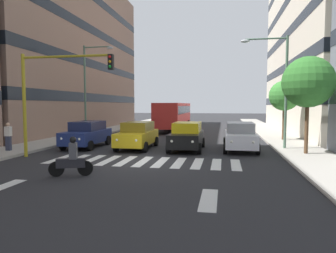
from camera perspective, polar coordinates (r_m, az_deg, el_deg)
ground_plane at (r=15.12m, az=-4.73°, el=-6.60°), size 180.00×180.00×0.00m
sidewalk_left at (r=15.29m, az=27.94°, el=-6.66°), size 2.96×90.00×0.15m
building_left_block_0 at (r=36.20m, az=28.30°, el=20.15°), size 8.39×25.40×26.22m
building_right_block_0 at (r=36.99m, az=-19.48°, el=13.45°), size 8.39×28.36×17.94m
crosswalk_markings at (r=15.12m, az=-4.73°, el=-6.59°), size 9.45×2.80×0.01m
lane_arrow_0 at (r=9.28m, az=7.71°, el=-13.49°), size 0.50×2.20×0.01m
lane_arrow_1 at (r=11.88m, az=-29.13°, el=-10.05°), size 0.50×2.20×0.01m
car_0 at (r=19.09m, az=13.47°, el=-1.79°), size 2.02×4.44×1.72m
car_1 at (r=18.78m, az=3.60°, el=-1.78°), size 2.02×4.44×1.72m
car_2 at (r=19.47m, az=-5.78°, el=-1.58°), size 2.02×4.44×1.72m
car_3 at (r=20.74m, az=-15.04°, el=-1.36°), size 2.02×4.44×1.72m
bus_behind_traffic at (r=33.14m, az=1.05°, el=2.45°), size 2.78×10.50×3.00m
motorcycle_with_rider at (r=12.51m, az=-17.74°, el=-6.02°), size 1.64×0.63×1.57m
traffic_light_gantry at (r=17.13m, az=-21.47°, el=7.01°), size 5.14×0.36×5.50m
street_lamp_left at (r=19.77m, az=20.11°, el=8.30°), size 2.82×0.28×6.82m
street_lamp_right at (r=26.40m, az=-14.66°, el=8.13°), size 2.62×0.28×7.59m
street_tree_0 at (r=18.09m, az=24.93°, el=7.58°), size 2.76×2.76×5.26m
street_tree_1 at (r=24.72m, az=21.11°, el=5.41°), size 2.29×2.29×4.50m
pedestrian_waiting at (r=19.92m, az=-27.94°, el=-1.58°), size 0.36×0.24×1.63m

